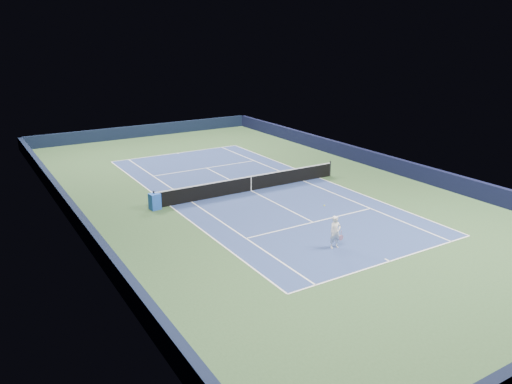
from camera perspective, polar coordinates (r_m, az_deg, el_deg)
ground at (r=31.56m, az=-0.57°, el=0.14°), size 40.00×40.00×0.00m
wall_far at (r=49.00m, az=-12.66°, el=6.84°), size 22.00×0.35×1.10m
wall_right at (r=37.91m, az=13.63°, el=3.56°), size 0.35×40.00×1.10m
wall_left at (r=27.74m, az=-20.15°, el=-2.37°), size 0.35×40.00×1.10m
court_surface at (r=31.56m, az=-0.57°, el=0.15°), size 10.97×23.77×0.01m
baseline_far at (r=41.83m, az=-8.99°, el=4.42°), size 10.97×0.08×0.00m
baseline_near at (r=22.90m, az=15.04°, el=-7.65°), size 10.97×0.08×0.00m
sideline_doubles_right at (r=34.57m, az=7.25°, el=1.61°), size 0.08×23.77×0.00m
sideline_doubles_left at (r=29.28m, az=-9.82°, el=-1.56°), size 0.08×23.77×0.00m
sideline_singles_right at (r=33.76m, az=5.43°, el=1.28°), size 0.08×23.77×0.00m
sideline_singles_left at (r=29.77m, az=-7.38°, el=-1.11°), size 0.08×23.77×0.00m
service_line_far at (r=36.97m, az=-5.68°, el=2.76°), size 8.23×0.08×0.00m
service_line_near at (r=26.59m, az=6.55°, el=-3.46°), size 8.23×0.08×0.00m
center_service_line at (r=31.56m, az=-0.57°, el=0.16°), size 0.08×12.80×0.00m
center_mark_far at (r=41.70m, az=-8.91°, el=4.38°), size 0.08×0.30×0.00m
center_mark_near at (r=22.99m, az=14.77°, el=-7.52°), size 0.08×0.30×0.00m
tennis_net at (r=31.41m, az=-0.57°, el=1.02°), size 12.90×0.10×1.07m
sponsor_cube at (r=28.76m, az=-11.49°, el=-1.06°), size 0.65×0.59×0.93m
tennis_player at (r=23.43m, az=9.05°, el=-4.56°), size 0.76×1.25×1.80m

